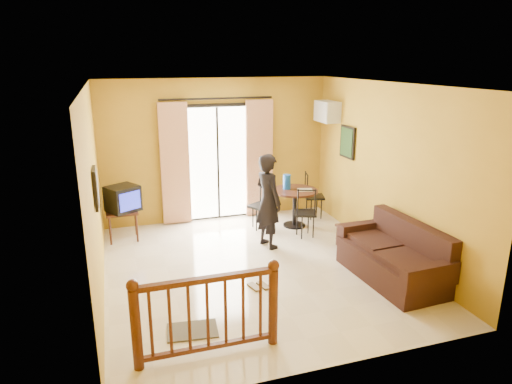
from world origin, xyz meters
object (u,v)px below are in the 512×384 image
object	(u,v)px
television	(123,199)
coffee_table	(360,238)
sofa	(395,258)
standing_person	(268,201)
dining_table	(295,197)

from	to	relation	value
television	coffee_table	bearing A→B (deg)	-56.07
sofa	standing_person	bearing A→B (deg)	125.19
standing_person	coffee_table	bearing A→B (deg)	-134.93
television	dining_table	distance (m)	3.18
television	sofa	distance (m)	4.68
television	coffee_table	size ratio (longest dim) A/B	0.76
dining_table	standing_person	bearing A→B (deg)	-136.44
television	sofa	bearing A→B (deg)	-67.21
coffee_table	standing_person	xyz separation A→B (m)	(-1.37, 0.74, 0.56)
television	dining_table	world-z (taller)	television
coffee_table	sofa	distance (m)	1.01
dining_table	sofa	distance (m)	2.59
coffee_table	sofa	size ratio (longest dim) A/B	0.47
coffee_table	sofa	xyz separation A→B (m)	(0.01, -1.00, 0.07)
television	coffee_table	distance (m)	4.16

